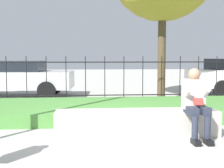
% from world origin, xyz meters
% --- Properties ---
extents(ground_plane, '(60.00, 60.00, 0.00)m').
position_xyz_m(ground_plane, '(0.00, 0.00, 0.00)').
color(ground_plane, '#B2AFA8').
extents(stone_bench, '(3.06, 0.58, 0.48)m').
position_xyz_m(stone_bench, '(0.38, 0.00, 0.22)').
color(stone_bench, '#ADA89E').
rests_on(stone_bench, ground_plane).
extents(person_seated_reader, '(0.42, 0.73, 1.28)m').
position_xyz_m(person_seated_reader, '(1.39, -0.33, 0.71)').
color(person_seated_reader, black).
rests_on(person_seated_reader, ground_plane).
extents(grass_berm, '(10.88, 2.72, 0.30)m').
position_xyz_m(grass_berm, '(0.00, 2.06, 0.15)').
color(grass_berm, '#4C893D').
rests_on(grass_berm, ground_plane).
extents(iron_fence, '(8.88, 0.03, 1.50)m').
position_xyz_m(iron_fence, '(0.00, 3.83, 0.79)').
color(iron_fence, black).
rests_on(iron_fence, ground_plane).
extents(car_parked_left, '(4.28, 2.11, 1.33)m').
position_xyz_m(car_parked_left, '(-3.22, 6.10, 0.72)').
color(car_parked_left, '#B7B7BC').
rests_on(car_parked_left, ground_plane).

